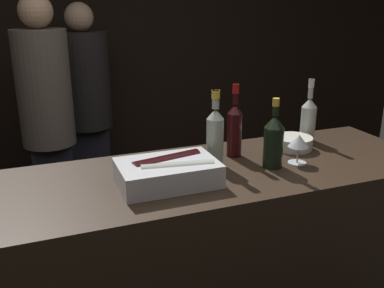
% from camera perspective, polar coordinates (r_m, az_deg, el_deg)
% --- Properties ---
extents(wall_back_chalkboard, '(6.40, 0.06, 2.80)m').
position_cam_1_polar(wall_back_chalkboard, '(3.81, -11.90, 13.27)').
color(wall_back_chalkboard, black).
rests_on(wall_back_chalkboard, ground_plane).
extents(bar_counter, '(2.22, 0.68, 1.03)m').
position_cam_1_polar(bar_counter, '(2.09, 0.35, -17.01)').
color(bar_counter, '#2D2116').
rests_on(bar_counter, ground_plane).
extents(ice_bin_with_bottles, '(0.39, 0.26, 0.11)m').
position_cam_1_polar(ice_bin_with_bottles, '(1.72, -3.14, -3.66)').
color(ice_bin_with_bottles, silver).
rests_on(ice_bin_with_bottles, bar_counter).
extents(bowl_white, '(0.19, 0.19, 0.06)m').
position_cam_1_polar(bowl_white, '(2.18, 13.32, 0.22)').
color(bowl_white, silver).
rests_on(bowl_white, bar_counter).
extents(wine_glass, '(0.09, 0.09, 0.14)m').
position_cam_1_polar(wine_glass, '(1.97, 14.04, 0.26)').
color(wine_glass, silver).
rests_on(wine_glass, bar_counter).
extents(white_wine_bottle, '(0.08, 0.08, 0.33)m').
position_cam_1_polar(white_wine_bottle, '(2.30, 15.27, 3.42)').
color(white_wine_bottle, '#B2B7AD').
rests_on(white_wine_bottle, bar_counter).
extents(rose_wine_bottle, '(0.08, 0.08, 0.34)m').
position_cam_1_polar(rose_wine_bottle, '(1.87, 3.09, 1.26)').
color(rose_wine_bottle, '#9EA899').
rests_on(rose_wine_bottle, bar_counter).
extents(champagne_bottle, '(0.09, 0.09, 0.31)m').
position_cam_1_polar(champagne_bottle, '(1.90, 10.82, 0.51)').
color(champagne_bottle, black).
rests_on(champagne_bottle, bar_counter).
extents(red_wine_bottle_tall, '(0.07, 0.07, 0.34)m').
position_cam_1_polar(red_wine_bottle_tall, '(2.00, 5.69, 2.16)').
color(red_wine_bottle_tall, black).
rests_on(red_wine_bottle_tall, bar_counter).
extents(person_in_hoodie, '(0.34, 0.34, 1.77)m').
position_cam_1_polar(person_in_hoodie, '(2.98, -18.72, 3.32)').
color(person_in_hoodie, black).
rests_on(person_in_hoodie, ground_plane).
extents(person_blond_tee, '(0.39, 0.39, 1.72)m').
position_cam_1_polar(person_blond_tee, '(3.44, -13.94, 5.01)').
color(person_blond_tee, black).
rests_on(person_blond_tee, ground_plane).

